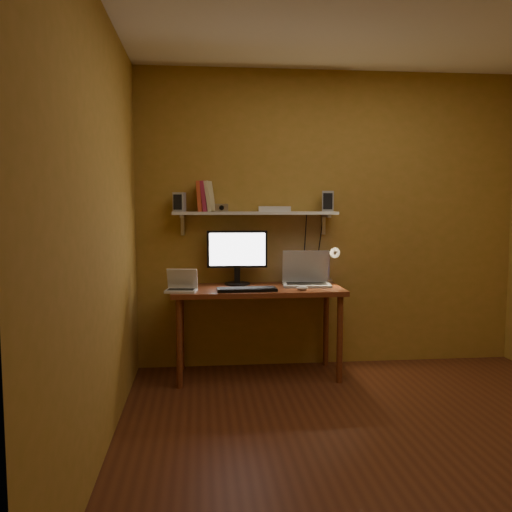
{
  "coord_description": "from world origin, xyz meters",
  "views": [
    {
      "loc": [
        -1.15,
        -3.13,
        1.44
      ],
      "look_at": [
        -0.7,
        1.18,
        1.02
      ],
      "focal_mm": 38.0,
      "sensor_mm": 36.0,
      "label": 1
    }
  ],
  "objects": [
    {
      "name": "desk_lamp",
      "position": [
        -0.02,
        1.41,
        0.96
      ],
      "size": [
        0.09,
        0.23,
        0.38
      ],
      "color": "silver",
      "rests_on": "desk"
    },
    {
      "name": "netbook",
      "position": [
        -1.3,
        1.14,
        0.8
      ],
      "size": [
        0.26,
        0.21,
        0.18
      ],
      "rotation": [
        0.0,
        0.0,
        -0.15
      ],
      "color": "silver",
      "rests_on": "desk"
    },
    {
      "name": "shelf_camera",
      "position": [
        -0.97,
        1.41,
        1.41
      ],
      "size": [
        0.11,
        0.05,
        0.07
      ],
      "color": "silver",
      "rests_on": "wall_shelf"
    },
    {
      "name": "books",
      "position": [
        -1.1,
        1.5,
        1.5
      ],
      "size": [
        0.17,
        0.19,
        0.26
      ],
      "color": "#D04C2B",
      "rests_on": "wall_shelf"
    },
    {
      "name": "speaker_right",
      "position": [
        -0.05,
        1.48,
        1.46
      ],
      "size": [
        0.12,
        0.12,
        0.18
      ],
      "primitive_type": "cube",
      "rotation": [
        0.0,
        0.0,
        -0.23
      ],
      "color": "#989AA0",
      "rests_on": "wall_shelf"
    },
    {
      "name": "keyboard",
      "position": [
        -0.78,
        1.11,
        0.76
      ],
      "size": [
        0.48,
        0.17,
        0.03
      ],
      "primitive_type": "cube",
      "rotation": [
        0.0,
        0.0,
        0.03
      ],
      "color": "black",
      "rests_on": "desk"
    },
    {
      "name": "laptop",
      "position": [
        -0.25,
        1.38,
        0.83
      ],
      "size": [
        0.42,
        0.32,
        0.29
      ],
      "rotation": [
        0.0,
        0.0,
        -0.09
      ],
      "color": "#989AA0",
      "rests_on": "desk"
    },
    {
      "name": "speaker_left",
      "position": [
        -1.32,
        1.48,
        1.46
      ],
      "size": [
        0.11,
        0.11,
        0.16
      ],
      "primitive_type": "cube",
      "rotation": [
        0.0,
        0.0,
        -0.29
      ],
      "color": "#989AA0",
      "rests_on": "wall_shelf"
    },
    {
      "name": "monitor",
      "position": [
        -0.84,
        1.45,
        1.01
      ],
      "size": [
        0.51,
        0.23,
        0.46
      ],
      "rotation": [
        0.0,
        0.0,
        -0.05
      ],
      "color": "black",
      "rests_on": "desk"
    },
    {
      "name": "wall_shelf",
      "position": [
        -0.68,
        1.47,
        1.36
      ],
      "size": [
        1.4,
        0.25,
        0.21
      ],
      "color": "silver",
      "rests_on": "room"
    },
    {
      "name": "room",
      "position": [
        0.0,
        0.0,
        1.3
      ],
      "size": [
        3.44,
        3.24,
        2.64
      ],
      "color": "#532715",
      "rests_on": "ground"
    },
    {
      "name": "mouse",
      "position": [
        -0.34,
        1.1,
        0.77
      ],
      "size": [
        0.1,
        0.07,
        0.03
      ],
      "primitive_type": "ellipsoid",
      "rotation": [
        0.0,
        0.0,
        -0.13
      ],
      "color": "silver",
      "rests_on": "desk"
    },
    {
      "name": "router",
      "position": [
        -0.51,
        1.48,
        1.4
      ],
      "size": [
        0.3,
        0.22,
        0.05
      ],
      "primitive_type": "cube",
      "rotation": [
        0.0,
        0.0,
        -0.16
      ],
      "color": "silver",
      "rests_on": "wall_shelf"
    },
    {
      "name": "desk",
      "position": [
        -0.68,
        1.28,
        0.66
      ],
      "size": [
        1.4,
        0.6,
        0.75
      ],
      "color": "brown",
      "rests_on": "ground"
    }
  ]
}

